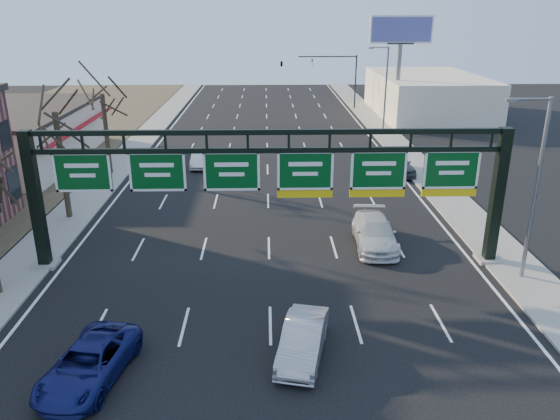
{
  "coord_description": "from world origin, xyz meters",
  "views": [
    {
      "loc": [
        -0.12,
        -18.1,
        12.68
      ],
      "look_at": [
        0.56,
        7.48,
        3.2
      ],
      "focal_mm": 35.0,
      "sensor_mm": 36.0,
      "label": 1
    }
  ],
  "objects_px": {
    "sign_gantry": "(272,180)",
    "car_silver_sedan": "(303,340)",
    "car_white_wagon": "(375,233)",
    "car_blue_suv": "(89,363)"
  },
  "relations": [
    {
      "from": "sign_gantry",
      "to": "car_silver_sedan",
      "type": "bearing_deg",
      "value": -82.53
    },
    {
      "from": "sign_gantry",
      "to": "car_white_wagon",
      "type": "relative_size",
      "value": 4.51
    },
    {
      "from": "sign_gantry",
      "to": "car_white_wagon",
      "type": "xyz_separation_m",
      "value": [
        5.82,
        2.16,
        -3.84
      ]
    },
    {
      "from": "sign_gantry",
      "to": "car_blue_suv",
      "type": "relative_size",
      "value": 4.96
    },
    {
      "from": "car_blue_suv",
      "to": "car_silver_sedan",
      "type": "relative_size",
      "value": 1.15
    },
    {
      "from": "car_blue_suv",
      "to": "car_white_wagon",
      "type": "height_order",
      "value": "car_white_wagon"
    },
    {
      "from": "car_silver_sedan",
      "to": "car_white_wagon",
      "type": "relative_size",
      "value": 0.79
    },
    {
      "from": "sign_gantry",
      "to": "car_silver_sedan",
      "type": "distance_m",
      "value": 9.15
    },
    {
      "from": "sign_gantry",
      "to": "car_blue_suv",
      "type": "bearing_deg",
      "value": -125.4
    },
    {
      "from": "car_silver_sedan",
      "to": "car_white_wagon",
      "type": "xyz_separation_m",
      "value": [
        4.75,
        10.36,
        0.08
      ]
    }
  ]
}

